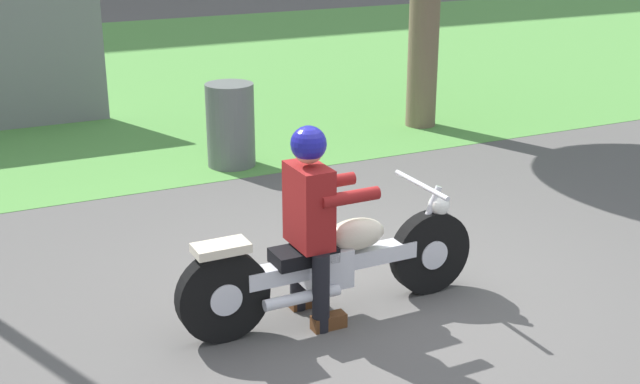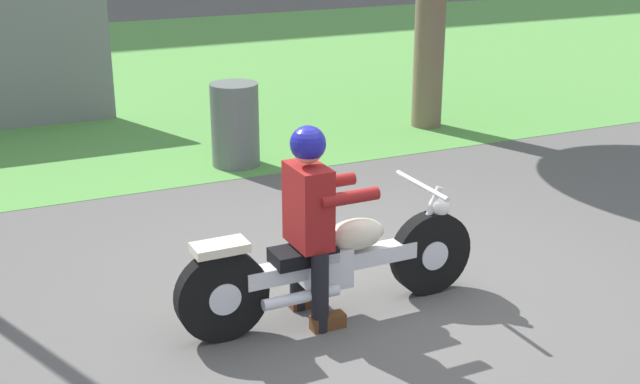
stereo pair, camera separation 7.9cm
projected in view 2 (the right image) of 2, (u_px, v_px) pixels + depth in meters
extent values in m
plane|color=#565451|center=(375.00, 297.00, 6.19)|extent=(120.00, 120.00, 0.00)
cube|color=#549342|center=(116.00, 74.00, 13.90)|extent=(60.00, 12.00, 0.01)
cylinder|color=black|center=(430.00, 253.00, 6.18)|extent=(0.63, 0.13, 0.63)
cylinder|color=silver|center=(430.00, 253.00, 6.18)|extent=(0.22, 0.14, 0.22)
cylinder|color=black|center=(222.00, 296.00, 5.52)|extent=(0.63, 0.13, 0.63)
cylinder|color=silver|center=(222.00, 296.00, 5.52)|extent=(0.22, 0.14, 0.22)
cube|color=silver|center=(332.00, 263.00, 5.83)|extent=(1.30, 0.16, 0.12)
cube|color=silver|center=(326.00, 266.00, 5.81)|extent=(0.32, 0.24, 0.28)
ellipsoid|color=beige|center=(355.00, 234.00, 5.84)|extent=(0.44, 0.25, 0.22)
cube|color=black|center=(303.00, 255.00, 5.70)|extent=(0.44, 0.25, 0.10)
cube|color=beige|center=(220.00, 247.00, 5.41)|extent=(0.36, 0.21, 0.06)
cylinder|color=silver|center=(426.00, 222.00, 6.08)|extent=(0.25, 0.05, 0.53)
cylinder|color=silver|center=(422.00, 185.00, 5.96)|extent=(0.05, 0.66, 0.04)
sphere|color=white|center=(440.00, 206.00, 6.09)|extent=(0.16, 0.16, 0.16)
cylinder|color=silver|center=(301.00, 297.00, 5.63)|extent=(0.55, 0.09, 0.08)
cylinder|color=black|center=(298.00, 272.00, 5.94)|extent=(0.12, 0.12, 0.56)
cube|color=#593319|center=(306.00, 300.00, 6.04)|extent=(0.24, 0.10, 0.10)
cylinder|color=black|center=(320.00, 293.00, 5.64)|extent=(0.12, 0.12, 0.56)
cube|color=#593319|center=(328.00, 322.00, 5.74)|extent=(0.24, 0.10, 0.10)
cube|color=maroon|center=(308.00, 206.00, 5.60)|extent=(0.23, 0.38, 0.56)
cylinder|color=maroon|center=(327.00, 182.00, 5.81)|extent=(0.42, 0.10, 0.09)
cylinder|color=maroon|center=(349.00, 197.00, 5.52)|extent=(0.42, 0.10, 0.09)
sphere|color=#D8A884|center=(308.00, 148.00, 5.47)|extent=(0.20, 0.20, 0.20)
sphere|color=navy|center=(308.00, 144.00, 5.46)|extent=(0.24, 0.24, 0.24)
cylinder|color=brown|center=(430.00, 25.00, 10.37)|extent=(0.38, 0.38, 2.56)
cylinder|color=#595E5B|center=(235.00, 125.00, 9.09)|extent=(0.52, 0.52, 0.91)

